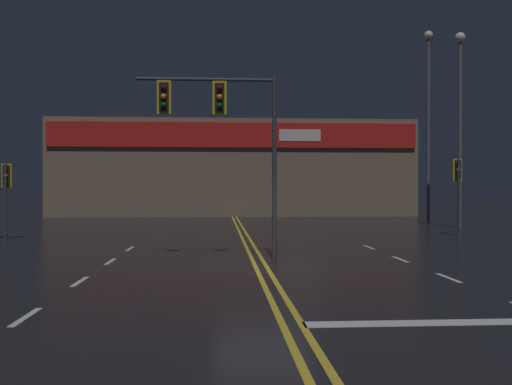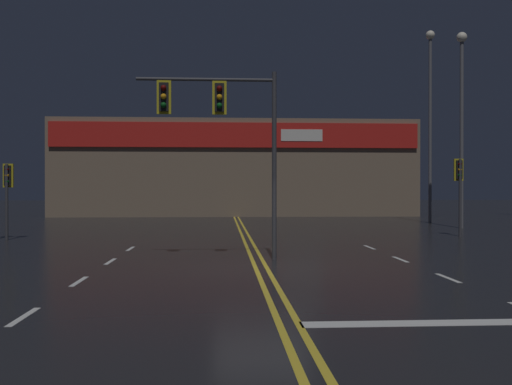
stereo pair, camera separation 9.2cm
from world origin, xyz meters
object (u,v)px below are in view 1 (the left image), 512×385
object	(u,v)px
traffic_signal_corner_northeast	(458,179)
streetlight_near_left	(460,105)
traffic_signal_median	(219,116)
streetlight_near_right	(428,104)
traffic_signal_corner_northwest	(6,184)

from	to	relation	value
traffic_signal_corner_northeast	streetlight_near_left	world-z (taller)	streetlight_near_left
traffic_signal_median	traffic_signal_corner_northeast	world-z (taller)	traffic_signal_median
traffic_signal_median	streetlight_near_right	distance (m)	22.57
traffic_signal_median	traffic_signal_corner_northeast	xyz separation A→B (m)	(10.70, 7.99, -1.71)
traffic_signal_corner_northeast	streetlight_near_right	xyz separation A→B (m)	(2.42, 10.10, 4.90)
traffic_signal_corner_northeast	traffic_signal_median	bearing A→B (deg)	-143.27
streetlight_near_right	traffic_signal_corner_northwest	bearing A→B (deg)	-153.89
streetlight_near_left	streetlight_near_right	world-z (taller)	streetlight_near_right
traffic_signal_median	streetlight_near_right	bearing A→B (deg)	54.05
traffic_signal_median	streetlight_near_left	size ratio (longest dim) A/B	0.53
streetlight_near_left	traffic_signal_corner_northeast	bearing A→B (deg)	-114.22
traffic_signal_median	traffic_signal_corner_northwest	xyz separation A→B (m)	(-8.82, 7.34, -1.94)
streetlight_near_left	streetlight_near_right	bearing A→B (deg)	89.07
streetlight_near_right	traffic_signal_median	bearing A→B (deg)	-125.95
traffic_signal_corner_northwest	traffic_signal_corner_northeast	distance (m)	19.54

